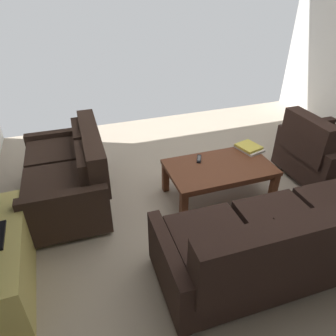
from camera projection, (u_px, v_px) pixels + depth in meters
The scene contains 8 objects.
ground_plane at pixel (228, 206), 3.44m from camera, with size 5.13×5.15×0.01m, color tan.
sofa_main at pixel (288, 241), 2.51m from camera, with size 2.10×0.84×0.83m.
loveseat_near at pixel (70, 174), 3.34m from camera, with size 0.84×1.41×0.82m.
coffee_table at pixel (219, 171), 3.41m from camera, with size 1.14×0.67×0.41m.
tv_stand at pixel (0, 261), 2.47m from camera, with size 0.45×1.19×0.50m.
armchair_side at pixel (322, 153), 3.73m from camera, with size 0.86×0.90×0.84m.
book_stack at pixel (249, 148), 3.67m from camera, with size 0.29×0.34×0.05m.
tv_remote at pixel (199, 159), 3.48m from camera, with size 0.11×0.16×0.02m.
Camera 1 is at (1.48, 2.32, 2.20)m, focal length 33.35 mm.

